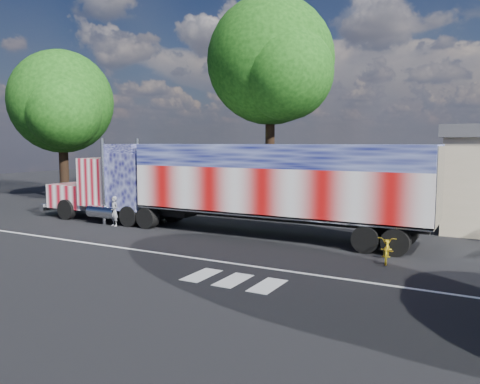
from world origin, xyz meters
The scene contains 8 objects.
ground centered at (0.00, 0.00, 0.00)m, with size 100.00×100.00×0.00m, color black.
lane_markings centered at (1.71, -3.77, 0.01)m, with size 30.00×2.67×0.01m.
semi_truck centered at (-0.39, 2.15, 2.37)m, with size 21.57×3.41×4.60m.
coach_bus centered at (-4.70, 9.77, 1.70)m, with size 11.28×2.63×3.28m.
woman centered at (-6.25, 0.68, 0.78)m, with size 0.57×0.38×1.57m, color slate.
bicycle centered at (7.81, -0.01, 0.49)m, with size 0.65×1.87×0.98m, color gold.
tree_w_a centered at (-18.08, 7.83, 7.41)m, with size 8.17×7.78×11.35m.
tree_n_mid centered at (-3.81, 15.00, 10.37)m, with size 9.96×9.48×15.18m.
Camera 1 is at (11.11, -17.42, 4.36)m, focal length 35.00 mm.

